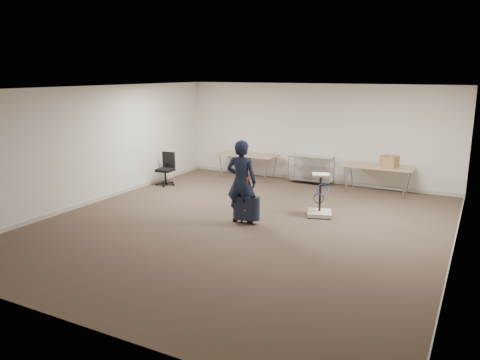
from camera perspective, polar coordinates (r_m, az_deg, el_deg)
The scene contains 10 objects.
ground at distance 9.82m, azimuth 0.42°, elevation -5.45°, with size 9.00×9.00×0.00m, color #45372A.
room_shell at distance 10.99m, azimuth 3.74°, elevation -3.17°, with size 8.00×9.00×9.00m.
folding_table_left at distance 13.91m, azimuth 0.95°, elevation 2.96°, with size 1.80×0.75×0.73m.
folding_table_right at distance 12.68m, azimuth 16.46°, elevation 1.43°, with size 1.80×0.75×0.73m.
wire_shelf at distance 13.45m, azimuth 8.68°, elevation 1.43°, with size 1.22×0.47×0.80m.
person at distance 9.76m, azimuth 0.18°, elevation -0.19°, with size 0.64×0.42×1.76m, color black.
suitcase at distance 9.80m, azimuth 0.83°, elevation -3.42°, with size 0.38×0.25×0.99m.
office_chair at distance 13.32m, azimuth -9.00°, elevation 0.59°, with size 0.56×0.56×0.92m.
equipment_cart at distance 10.46m, azimuth 9.69°, elevation -3.03°, with size 0.66×0.66×0.95m.
cardboard_box at distance 12.57m, azimuth 17.75°, elevation 2.18°, with size 0.40×0.30×0.30m, color #925F44.
Camera 1 is at (4.27, -8.27, 3.12)m, focal length 35.00 mm.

